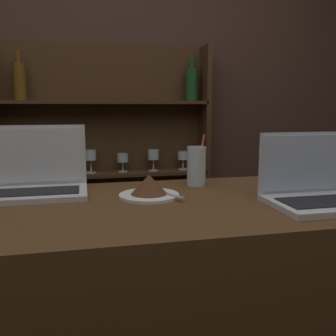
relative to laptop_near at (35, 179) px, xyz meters
name	(u,v)px	position (x,y,z in m)	size (l,w,h in m)	color
back_wall	(110,111)	(0.33, 1.14, 0.21)	(7.00, 0.06, 2.70)	#4C3328
back_shelf	(107,180)	(0.30, 1.06, -0.22)	(1.29, 0.18, 1.75)	#472D19
laptop_near	(35,179)	(0.00, 0.00, 0.00)	(0.34, 0.22, 0.23)	silver
laptop_far	(315,189)	(0.83, -0.32, -0.01)	(0.29, 0.23, 0.21)	silver
cake_plate	(149,188)	(0.36, -0.12, -0.02)	(0.19, 0.19, 0.07)	white
water_glass	(196,166)	(0.57, 0.02, 0.02)	(0.07, 0.07, 0.19)	silver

